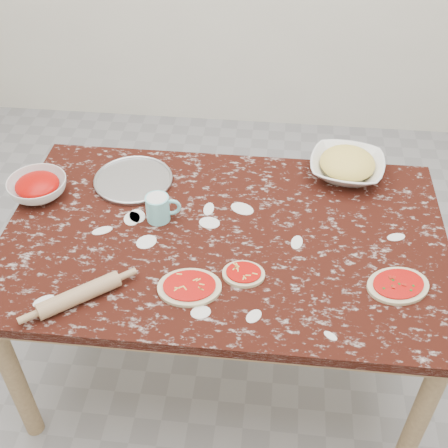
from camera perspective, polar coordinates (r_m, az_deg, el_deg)
ground at (r=2.63m, az=0.00°, el=-13.11°), size 4.00×4.00×0.00m
worktable at (r=2.12m, az=0.00°, el=-2.68°), size 1.60×1.00×0.75m
pizza_tray at (r=2.33m, az=-9.02°, el=4.31°), size 0.36×0.36×0.01m
sauce_bowl at (r=2.33m, az=-18.05°, el=3.46°), size 0.24×0.24×0.07m
cheese_bowl at (r=2.37m, az=12.12°, el=5.54°), size 0.34×0.34×0.07m
flour_mug at (r=2.11m, az=-6.51°, el=1.61°), size 0.13×0.09×0.10m
pizza_left at (r=1.88m, az=-3.46°, el=-6.28°), size 0.23×0.19×0.02m
pizza_mid at (r=1.92m, az=1.96°, el=-4.98°), size 0.14×0.12×0.02m
pizza_right at (r=1.96m, az=16.94°, el=-5.87°), size 0.25×0.22×0.02m
rolling_pin at (r=1.88m, az=-14.23°, el=-6.87°), size 0.25×0.21×0.05m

